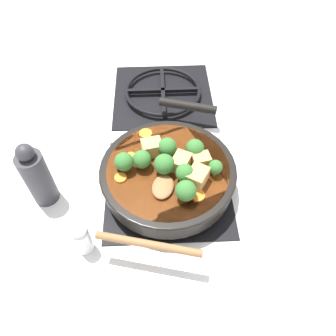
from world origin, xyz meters
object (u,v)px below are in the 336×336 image
(skillet_pan, at_px, (168,173))
(wooden_spoon, at_px, (156,216))
(pepper_mill, at_px, (37,176))
(salt_shaker, at_px, (83,239))

(skillet_pan, xyz_separation_m, wooden_spoon, (-0.03, -0.13, 0.03))
(pepper_mill, relative_size, salt_shaker, 2.13)
(skillet_pan, bearing_deg, wooden_spoon, -103.54)
(skillet_pan, relative_size, pepper_mill, 2.30)
(wooden_spoon, relative_size, salt_shaker, 2.43)
(wooden_spoon, xyz_separation_m, pepper_mill, (-0.27, 0.12, -0.00))
(skillet_pan, relative_size, salt_shaker, 4.91)
(skillet_pan, height_order, pepper_mill, pepper_mill)
(pepper_mill, bearing_deg, skillet_pan, 3.42)
(skillet_pan, distance_m, wooden_spoon, 0.14)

